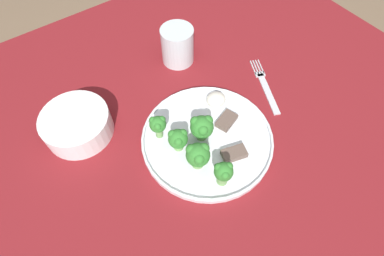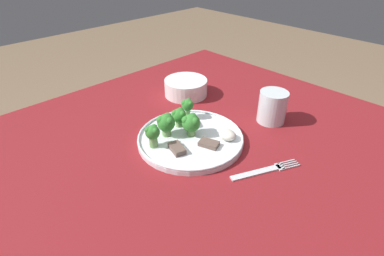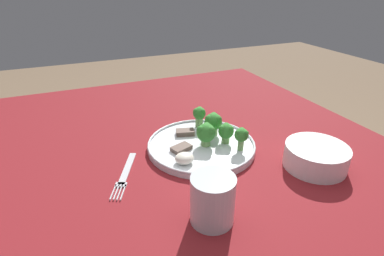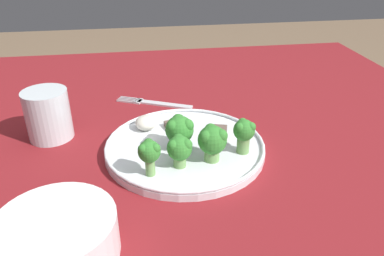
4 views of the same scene
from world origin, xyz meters
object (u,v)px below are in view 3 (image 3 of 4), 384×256
cream_bowl (316,157)px  drinking_glass (212,202)px  fork (125,174)px  dinner_plate (201,145)px

cream_bowl → drinking_glass: bearing=11.4°
fork → drinking_glass: (-0.12, 0.20, 0.04)m
cream_bowl → drinking_glass: drinking_glass is taller
cream_bowl → drinking_glass: 0.30m
dinner_plate → drinking_glass: drinking_glass is taller
dinner_plate → cream_bowl: cream_bowl is taller
fork → drinking_glass: 0.23m
fork → drinking_glass: drinking_glass is taller
cream_bowl → drinking_glass: size_ratio=1.55×
drinking_glass → fork: bearing=-59.5°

